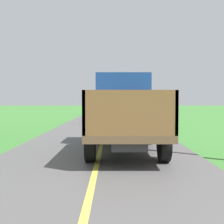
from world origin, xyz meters
TOP-DOWN VIEW (x-y plane):
  - banana_truck_near at (0.86, 11.87)m, footprint 2.38×5.82m
  - banana_truck_far at (0.47, 24.85)m, footprint 2.38×5.81m

SIDE VIEW (x-z plane):
  - banana_truck_near at x=0.86m, z-range 0.07..2.87m
  - banana_truck_far at x=0.47m, z-range 0.08..2.88m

